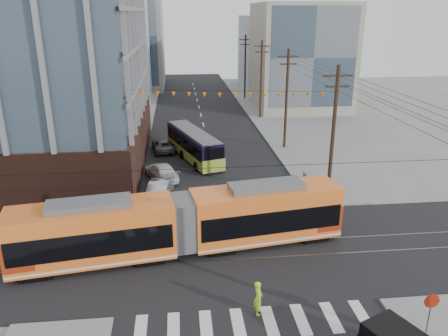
% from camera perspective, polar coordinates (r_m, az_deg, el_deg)
% --- Properties ---
extents(ground, '(160.00, 160.00, 0.00)m').
position_cam_1_polar(ground, '(25.54, 2.75, -15.31)').
color(ground, slate).
extents(bg_bldg_nw_near, '(18.00, 16.00, 18.00)m').
position_cam_1_polar(bg_bldg_nw_near, '(74.12, -17.22, 14.50)').
color(bg_bldg_nw_near, '#8C99A5').
rests_on(bg_bldg_nw_near, ground).
extents(bg_bldg_ne_near, '(14.00, 14.00, 16.00)m').
position_cam_1_polar(bg_bldg_ne_near, '(71.64, 9.94, 14.10)').
color(bg_bldg_ne_near, gray).
rests_on(bg_bldg_ne_near, ground).
extents(bg_bldg_nw_far, '(16.00, 18.00, 20.00)m').
position_cam_1_polar(bg_bldg_nw_far, '(93.36, -13.15, 16.37)').
color(bg_bldg_nw_far, gray).
rests_on(bg_bldg_nw_far, ground).
extents(bg_bldg_ne_far, '(16.00, 16.00, 14.00)m').
position_cam_1_polar(bg_bldg_ne_far, '(91.51, 7.70, 14.75)').
color(bg_bldg_ne_far, '#8C99A5').
rests_on(bg_bldg_ne_far, ground).
extents(utility_pole_far, '(0.30, 0.30, 11.00)m').
position_cam_1_polar(utility_pole_far, '(78.10, 2.78, 12.96)').
color(utility_pole_far, black).
rests_on(utility_pole_far, ground).
extents(streetcar, '(21.10, 6.09, 4.03)m').
position_cam_1_polar(streetcar, '(27.99, -5.36, -7.21)').
color(streetcar, orange).
rests_on(streetcar, ground).
extents(city_bus, '(5.63, 11.09, 3.09)m').
position_cam_1_polar(city_bus, '(45.86, -3.96, 3.06)').
color(city_bus, black).
rests_on(city_bus, ground).
extents(parked_car_silver, '(2.43, 4.97, 1.57)m').
position_cam_1_polar(parked_car_silver, '(37.05, -8.24, -2.48)').
color(parked_car_silver, '#9FA4AA').
rests_on(parked_car_silver, ground).
extents(parked_car_white, '(3.74, 5.56, 1.50)m').
position_cam_1_polar(parked_car_white, '(40.73, -8.15, -0.45)').
color(parked_car_white, silver).
rests_on(parked_car_white, ground).
extents(parked_car_grey, '(2.79, 5.06, 1.34)m').
position_cam_1_polar(parked_car_grey, '(49.09, -7.93, 2.97)').
color(parked_car_grey, '#575759').
rests_on(parked_car_grey, ground).
extents(pedestrian, '(0.53, 0.73, 1.88)m').
position_cam_1_polar(pedestrian, '(23.22, 4.49, -16.55)').
color(pedestrian, '#A4E720').
rests_on(pedestrian, ground).
extents(stop_sign, '(0.77, 0.77, 2.49)m').
position_cam_1_polar(stop_sign, '(23.32, 25.12, -17.53)').
color(stop_sign, '#B11F0C').
rests_on(stop_sign, ground).
extents(jersey_barrier, '(1.11, 4.00, 0.79)m').
position_cam_1_polar(jersey_barrier, '(39.40, 11.61, -1.92)').
color(jersey_barrier, gray).
rests_on(jersey_barrier, ground).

